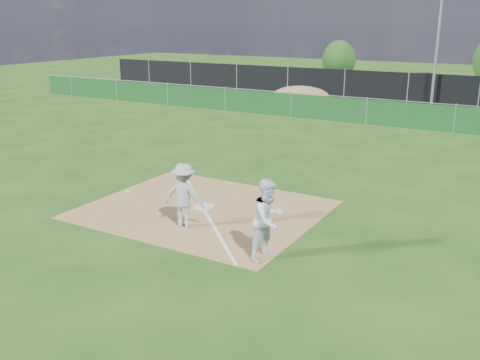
{
  "coord_description": "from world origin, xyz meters",
  "views": [
    {
      "loc": [
        7.62,
        -10.1,
        4.89
      ],
      "look_at": [
        1.13,
        1.0,
        1.0
      ],
      "focal_mm": 40.0,
      "sensor_mm": 36.0,
      "label": 1
    }
  ],
  "objects_px": {
    "light_pole": "(438,35)",
    "car_mid": "(430,84)",
    "tree_left": "(339,60)",
    "first_base": "(204,207)",
    "play_at_first": "(184,195)",
    "runner": "(269,220)",
    "car_left": "(341,79)"
  },
  "relations": [
    {
      "from": "runner",
      "to": "tree_left",
      "type": "height_order",
      "value": "tree_left"
    },
    {
      "from": "car_left",
      "to": "car_mid",
      "type": "height_order",
      "value": "car_left"
    },
    {
      "from": "play_at_first",
      "to": "runner",
      "type": "bearing_deg",
      "value": -12.57
    },
    {
      "from": "first_base",
      "to": "car_left",
      "type": "bearing_deg",
      "value": 102.26
    },
    {
      "from": "light_pole",
      "to": "car_mid",
      "type": "bearing_deg",
      "value": 102.85
    },
    {
      "from": "tree_left",
      "to": "first_base",
      "type": "bearing_deg",
      "value": -75.87
    },
    {
      "from": "car_mid",
      "to": "tree_left",
      "type": "relative_size",
      "value": 1.26
    },
    {
      "from": "car_left",
      "to": "car_mid",
      "type": "distance_m",
      "value": 6.06
    },
    {
      "from": "light_pole",
      "to": "tree_left",
      "type": "xyz_separation_m",
      "value": [
        -9.51,
        10.04,
        -2.34
      ]
    },
    {
      "from": "light_pole",
      "to": "car_left",
      "type": "relative_size",
      "value": 1.87
    },
    {
      "from": "tree_left",
      "to": "car_mid",
      "type": "bearing_deg",
      "value": -30.1
    },
    {
      "from": "runner",
      "to": "car_left",
      "type": "bearing_deg",
      "value": 29.67
    },
    {
      "from": "runner",
      "to": "tree_left",
      "type": "bearing_deg",
      "value": 30.59
    },
    {
      "from": "light_pole",
      "to": "car_left",
      "type": "height_order",
      "value": "light_pole"
    },
    {
      "from": "play_at_first",
      "to": "runner",
      "type": "relative_size",
      "value": 1.23
    },
    {
      "from": "runner",
      "to": "light_pole",
      "type": "bearing_deg",
      "value": 15.97
    },
    {
      "from": "first_base",
      "to": "car_left",
      "type": "height_order",
      "value": "car_left"
    },
    {
      "from": "runner",
      "to": "car_left",
      "type": "height_order",
      "value": "runner"
    },
    {
      "from": "car_mid",
      "to": "tree_left",
      "type": "distance_m",
      "value": 9.66
    },
    {
      "from": "first_base",
      "to": "car_mid",
      "type": "relative_size",
      "value": 0.1
    },
    {
      "from": "runner",
      "to": "car_mid",
      "type": "height_order",
      "value": "runner"
    },
    {
      "from": "play_at_first",
      "to": "car_mid",
      "type": "xyz_separation_m",
      "value": [
        0.02,
        28.16,
        -0.13
      ]
    },
    {
      "from": "light_pole",
      "to": "car_mid",
      "type": "distance_m",
      "value": 6.3
    },
    {
      "from": "car_mid",
      "to": "runner",
      "type": "bearing_deg",
      "value": 179.54
    },
    {
      "from": "runner",
      "to": "car_mid",
      "type": "relative_size",
      "value": 0.43
    },
    {
      "from": "first_base",
      "to": "runner",
      "type": "xyz_separation_m",
      "value": [
        2.91,
        -1.88,
        0.82
      ]
    },
    {
      "from": "runner",
      "to": "car_left",
      "type": "distance_m",
      "value": 29.24
    },
    {
      "from": "light_pole",
      "to": "car_left",
      "type": "bearing_deg",
      "value": 148.36
    },
    {
      "from": "car_left",
      "to": "tree_left",
      "type": "relative_size",
      "value": 1.32
    },
    {
      "from": "first_base",
      "to": "play_at_first",
      "type": "xyz_separation_m",
      "value": [
        0.32,
        -1.3,
        0.75
      ]
    },
    {
      "from": "car_mid",
      "to": "tree_left",
      "type": "bearing_deg",
      "value": 54.33
    },
    {
      "from": "first_base",
      "to": "car_mid",
      "type": "xyz_separation_m",
      "value": [
        0.34,
        26.86,
        0.62
      ]
    }
  ]
}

